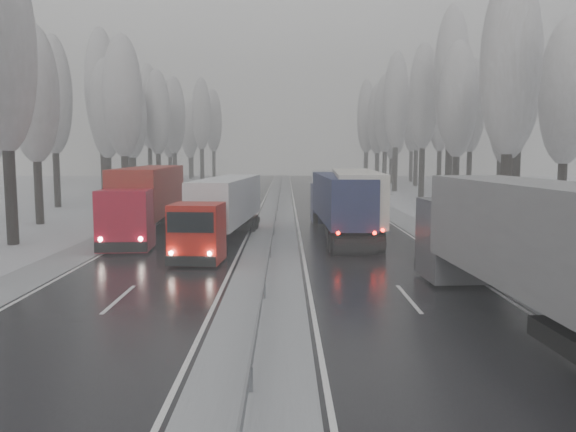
{
  "coord_description": "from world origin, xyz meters",
  "views": [
    {
      "loc": [
        0.78,
        -7.88,
        5.24
      ],
      "look_at": [
        0.91,
        19.68,
        2.2
      ],
      "focal_mm": 35.0,
      "sensor_mm": 36.0,
      "label": 1
    }
  ],
  "objects_px": {
    "truck_cream_box": "(354,198)",
    "box_truck_distant": "(322,179)",
    "truck_red_red": "(148,196)",
    "truck_grey_tarp": "(541,246)",
    "truck_blue_box": "(338,200)",
    "truck_red_white": "(225,206)"
  },
  "relations": [
    {
      "from": "truck_cream_box",
      "to": "box_truck_distant",
      "type": "bearing_deg",
      "value": 92.12
    },
    {
      "from": "truck_red_red",
      "to": "box_truck_distant",
      "type": "bearing_deg",
      "value": 69.79
    },
    {
      "from": "truck_grey_tarp",
      "to": "truck_blue_box",
      "type": "height_order",
      "value": "truck_grey_tarp"
    },
    {
      "from": "truck_grey_tarp",
      "to": "box_truck_distant",
      "type": "xyz_separation_m",
      "value": [
        -1.91,
        69.15,
        -1.14
      ]
    },
    {
      "from": "truck_grey_tarp",
      "to": "truck_red_red",
      "type": "height_order",
      "value": "truck_grey_tarp"
    },
    {
      "from": "truck_red_white",
      "to": "box_truck_distant",
      "type": "bearing_deg",
      "value": 85.09
    },
    {
      "from": "truck_cream_box",
      "to": "truck_red_red",
      "type": "height_order",
      "value": "truck_red_red"
    },
    {
      "from": "truck_cream_box",
      "to": "box_truck_distant",
      "type": "distance_m",
      "value": 49.08
    },
    {
      "from": "truck_cream_box",
      "to": "box_truck_distant",
      "type": "height_order",
      "value": "truck_cream_box"
    },
    {
      "from": "truck_red_white",
      "to": "truck_red_red",
      "type": "height_order",
      "value": "truck_red_red"
    },
    {
      "from": "truck_grey_tarp",
      "to": "truck_cream_box",
      "type": "bearing_deg",
      "value": 95.26
    },
    {
      "from": "truck_grey_tarp",
      "to": "truck_red_white",
      "type": "height_order",
      "value": "truck_grey_tarp"
    },
    {
      "from": "truck_red_red",
      "to": "truck_grey_tarp",
      "type": "bearing_deg",
      "value": -54.97
    },
    {
      "from": "truck_red_red",
      "to": "truck_cream_box",
      "type": "bearing_deg",
      "value": -5.46
    },
    {
      "from": "box_truck_distant",
      "to": "truck_red_white",
      "type": "relative_size",
      "value": 0.52
    },
    {
      "from": "box_truck_distant",
      "to": "truck_red_red",
      "type": "relative_size",
      "value": 0.45
    },
    {
      "from": "truck_red_white",
      "to": "truck_red_red",
      "type": "xyz_separation_m",
      "value": [
        -5.38,
        3.57,
        0.33
      ]
    },
    {
      "from": "box_truck_distant",
      "to": "truck_red_white",
      "type": "distance_m",
      "value": 52.98
    },
    {
      "from": "truck_grey_tarp",
      "to": "box_truck_distant",
      "type": "relative_size",
      "value": 2.22
    },
    {
      "from": "truck_grey_tarp",
      "to": "truck_cream_box",
      "type": "distance_m",
      "value": 20.32
    },
    {
      "from": "truck_cream_box",
      "to": "truck_red_red",
      "type": "relative_size",
      "value": 0.96
    },
    {
      "from": "truck_grey_tarp",
      "to": "truck_blue_box",
      "type": "relative_size",
      "value": 1.12
    }
  ]
}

